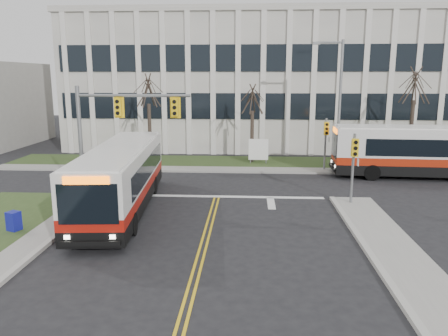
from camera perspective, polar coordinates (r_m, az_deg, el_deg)
ground at (r=17.07m, az=-2.99°, el=-11.15°), size 120.00×120.00×0.00m
sidewalk_cross at (r=31.67m, az=9.09°, el=-0.33°), size 44.00×1.60×0.14m
building_lawn at (r=34.41m, az=8.64°, el=0.63°), size 44.00×5.00×0.12m
office_building at (r=45.73m, az=7.50°, el=10.90°), size 40.00×16.00×12.00m
mast_arm_signal at (r=24.07m, az=-14.67°, el=5.72°), size 6.11×0.38×6.20m
signal_pole_near at (r=23.53m, az=16.59°, el=1.15°), size 0.34×0.39×3.80m
signal_pole_far at (r=31.76m, az=13.16°, el=3.99°), size 0.34×0.39×3.80m
streetlight at (r=32.45m, az=14.61°, el=8.86°), size 2.15×0.25×9.20m
directory_sign at (r=33.57m, az=4.52°, el=2.38°), size 1.50×0.12×2.00m
tree_left at (r=34.52m, az=-9.84°, el=9.76°), size 1.80×1.80×7.70m
tree_mid at (r=33.86m, az=3.74°, el=8.80°), size 1.80×1.80×6.82m
tree_right at (r=35.77m, az=23.66°, el=9.65°), size 1.80×1.80×8.25m
bus_main at (r=22.66m, az=-13.22°, el=-1.40°), size 3.58×12.16×3.20m
bus_cross at (r=32.16m, az=25.42°, el=1.77°), size 12.75×3.41×3.37m
newspaper_box_blue at (r=21.14m, az=-25.75°, el=-6.40°), size 0.63×0.60×0.95m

